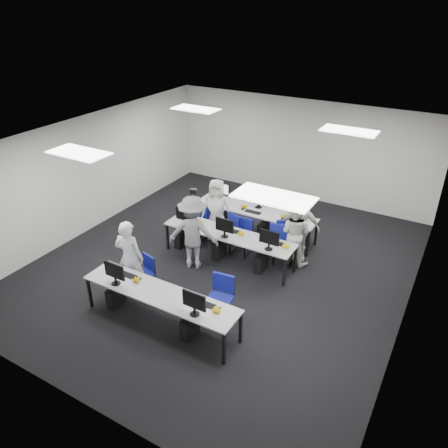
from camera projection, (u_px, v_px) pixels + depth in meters
The scene contains 23 objects.
room at pixel (224, 207), 9.55m from camera, with size 9.00×9.02×3.00m.
ceiling_panels at pixel (224, 141), 8.85m from camera, with size 5.20×4.60×0.02m.
desk_front at pixel (160, 295), 8.11m from camera, with size 3.20×0.70×0.73m.
desk_mid at pixel (228, 235), 10.09m from camera, with size 3.20×0.70×0.73m.
desk_back at pixel (255, 212), 11.16m from camera, with size 3.20×0.70×0.73m.
equipment_front at pixel (152, 306), 8.33m from camera, with size 2.51×0.41×1.19m.
equipment_mid at pixel (221, 245), 10.32m from camera, with size 2.91×0.41×1.19m.
equipment_back at pixel (262, 224), 11.24m from camera, with size 2.91×0.41×1.19m.
chair_0 at pixel (144, 281), 9.23m from camera, with size 0.50×0.53×0.82m.
chair_1 at pixel (220, 307), 8.40m from camera, with size 0.52×0.56×0.94m.
chair_2 at pixel (197, 229), 11.22m from camera, with size 0.47×0.51×0.88m.
chair_3 at pixel (241, 243), 10.60m from camera, with size 0.44×0.48×0.86m.
chair_4 at pixel (284, 249), 10.27m from camera, with size 0.61×0.63×0.96m.
chair_5 at pixel (204, 223), 11.50m from camera, with size 0.53×0.55×0.83m.
chair_6 at pixel (239, 234), 10.93m from camera, with size 0.58×0.60×0.91m.
chair_7 at pixel (279, 245), 10.46m from camera, with size 0.58×0.61×0.96m.
handbag at pixel (182, 211), 10.78m from camera, with size 0.32×0.20×0.26m, color #9D8751.
student_0 at pixel (130, 258), 8.94m from camera, with size 0.61×0.40×1.68m, color #BBB7B0.
student_1 at pixel (295, 233), 10.01m from camera, with size 0.75×0.59×1.55m, color #BBB7B0.
student_2 at pixel (217, 210), 11.00m from camera, with size 0.79×0.51×1.61m, color #BBB7B0.
student_3 at pixel (299, 228), 10.14m from camera, with size 0.95×0.40×1.62m, color #BBB7B0.
photographer at pixel (193, 233), 9.80m from camera, with size 1.14×0.65×1.76m, color gray.
dslr_camera at pixel (193, 191), 9.51m from camera, with size 0.14×0.18×0.10m, color black.
Camera 1 is at (4.30, -7.45, 5.67)m, focal length 35.00 mm.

